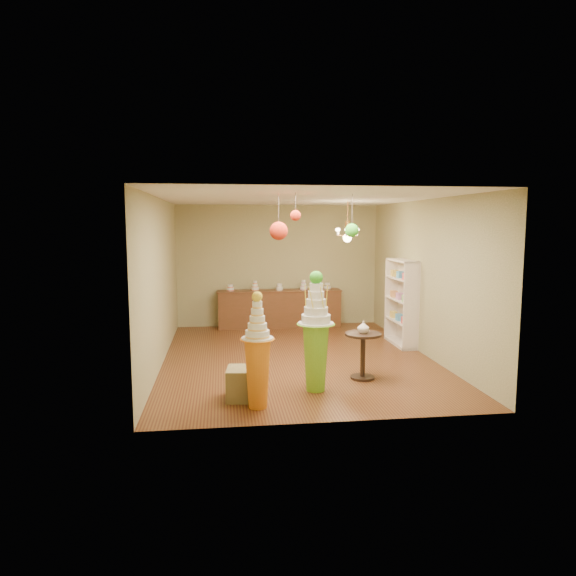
{
  "coord_description": "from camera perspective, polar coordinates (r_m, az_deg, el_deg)",
  "views": [
    {
      "loc": [
        -1.4,
        -9.46,
        2.53
      ],
      "look_at": [
        -0.17,
        0.0,
        1.34
      ],
      "focal_mm": 32.0,
      "sensor_mm": 36.0,
      "label": 1
    }
  ],
  "objects": [
    {
      "name": "wall_right",
      "position": [
        10.28,
        14.94,
        1.11
      ],
      "size": [
        0.04,
        6.5,
        3.0
      ],
      "primitive_type": "cube",
      "color": "#989266",
      "rests_on": "ground"
    },
    {
      "name": "pedestal_orange",
      "position": [
        7.14,
        -3.39,
        -8.34
      ],
      "size": [
        0.48,
        0.48,
        1.63
      ],
      "rotation": [
        0.0,
        0.0,
        -0.11
      ],
      "color": "orange",
      "rests_on": "floor"
    },
    {
      "name": "pedestal_green",
      "position": [
        7.82,
        3.11,
        -5.97
      ],
      "size": [
        0.59,
        0.59,
        1.84
      ],
      "rotation": [
        0.0,
        0.0,
        0.09
      ],
      "color": "#6EB628",
      "rests_on": "floor"
    },
    {
      "name": "sideboard",
      "position": [
        12.67,
        -0.96,
        -2.22
      ],
      "size": [
        3.04,
        0.54,
        1.16
      ],
      "color": "#58321B",
      "rests_on": "floor"
    },
    {
      "name": "chandelier",
      "position": [
        10.67,
        6.61,
        5.83
      ],
      "size": [
        0.62,
        0.62,
        0.85
      ],
      "rotation": [
        0.0,
        0.0,
        0.17
      ],
      "color": "#ECA753",
      "rests_on": "ceiling"
    },
    {
      "name": "pom_green_mid",
      "position": [
        8.12,
        7.1,
        6.38
      ],
      "size": [
        0.21,
        0.21,
        0.67
      ],
      "color": "#463A32",
      "rests_on": "ceiling"
    },
    {
      "name": "burlap_riser",
      "position": [
        7.61,
        -4.86,
        -10.52
      ],
      "size": [
        0.56,
        0.56,
        0.46
      ],
      "primitive_type": "cube",
      "rotation": [
        0.0,
        0.0,
        -0.11
      ],
      "color": "olive",
      "rests_on": "floor"
    },
    {
      "name": "vase",
      "position": [
        8.47,
        8.37,
        -4.32
      ],
      "size": [
        0.23,
        0.23,
        0.2
      ],
      "primitive_type": "imported",
      "rotation": [
        0.0,
        0.0,
        0.2
      ],
      "color": "silver",
      "rests_on": "round_table"
    },
    {
      "name": "wall_back",
      "position": [
        12.83,
        -1.11,
        2.49
      ],
      "size": [
        5.0,
        0.04,
        3.0
      ],
      "primitive_type": "cube",
      "color": "#989266",
      "rests_on": "ground"
    },
    {
      "name": "wall_front",
      "position": [
        6.45,
        5.25,
        -2.12
      ],
      "size": [
        5.0,
        0.04,
        3.0
      ],
      "primitive_type": "cube",
      "color": "#989266",
      "rests_on": "ground"
    },
    {
      "name": "round_table",
      "position": [
        8.55,
        8.33,
        -6.75
      ],
      "size": [
        0.69,
        0.69,
        0.76
      ],
      "rotation": [
        0.0,
        0.0,
        0.17
      ],
      "color": "black",
      "rests_on": "floor"
    },
    {
      "name": "wall_left",
      "position": [
        9.58,
        -13.95,
        0.72
      ],
      "size": [
        0.04,
        6.5,
        3.0
      ],
      "primitive_type": "cube",
      "color": "#989266",
      "rests_on": "ground"
    },
    {
      "name": "ceiling",
      "position": [
        9.57,
        1.04,
        9.91
      ],
      "size": [
        6.5,
        6.5,
        0.0
      ],
      "primitive_type": "plane",
      "rotation": [
        3.14,
        0.0,
        0.0
      ],
      "color": "silver",
      "rests_on": "ground"
    },
    {
      "name": "shelving_unit",
      "position": [
        11.04,
        12.49,
        -1.55
      ],
      "size": [
        0.33,
        1.2,
        1.8
      ],
      "color": "silver",
      "rests_on": "floor"
    },
    {
      "name": "pom_red_right",
      "position": [
        7.68,
        0.84,
        8.07
      ],
      "size": [
        0.16,
        0.16,
        0.42
      ],
      "color": "#463A32",
      "rests_on": "ceiling"
    },
    {
      "name": "pom_red_left",
      "position": [
        7.98,
        -1.04,
        6.37
      ],
      "size": [
        0.28,
        0.28,
        0.71
      ],
      "color": "#463A32",
      "rests_on": "ceiling"
    },
    {
      "name": "floor",
      "position": [
        9.89,
        1.0,
        -7.72
      ],
      "size": [
        6.5,
        6.5,
        0.0
      ],
      "primitive_type": "plane",
      "color": "#572F17",
      "rests_on": "ground"
    }
  ]
}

